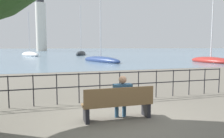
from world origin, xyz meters
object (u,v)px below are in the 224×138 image
at_px(sailboat_1, 30,55).
at_px(harbor_lighthouse, 41,24).
at_px(sailboat_0, 81,54).
at_px(sailboat_3, 211,60).
at_px(seated_person_left, 122,95).
at_px(park_bench, 118,104).
at_px(sailboat_2, 101,60).

relative_size(sailboat_1, harbor_lighthouse, 0.36).
relative_size(sailboat_0, sailboat_3, 1.26).
relative_size(seated_person_left, harbor_lighthouse, 0.04).
height_order(sailboat_0, sailboat_1, sailboat_0).
relative_size(park_bench, harbor_lighthouse, 0.07).
bearing_deg(sailboat_1, park_bench, -107.54).
xyz_separation_m(sailboat_2, sailboat_3, (12.92, -5.34, 0.00)).
distance_m(seated_person_left, sailboat_0, 46.84).
xyz_separation_m(seated_person_left, sailboat_2, (4.96, 22.49, -0.40)).
bearing_deg(sailboat_0, park_bench, -78.88).
height_order(seated_person_left, sailboat_0, sailboat_0).
height_order(sailboat_3, harbor_lighthouse, harbor_lighthouse).
relative_size(park_bench, sailboat_2, 0.20).
height_order(sailboat_0, harbor_lighthouse, harbor_lighthouse).
bearing_deg(sailboat_2, harbor_lighthouse, 77.66).
relative_size(park_bench, sailboat_3, 0.20).
bearing_deg(sailboat_3, sailboat_1, 126.57).
height_order(sailboat_1, sailboat_2, sailboat_1).
xyz_separation_m(sailboat_0, sailboat_3, (11.84, -29.30, -0.08)).
distance_m(sailboat_1, sailboat_2, 24.23).
relative_size(sailboat_1, sailboat_3, 1.02).
distance_m(park_bench, sailboat_0, 46.93).
bearing_deg(sailboat_1, sailboat_0, -14.11).
height_order(seated_person_left, harbor_lighthouse, harbor_lighthouse).
xyz_separation_m(park_bench, sailboat_1, (-5.15, 44.52, -0.13)).
distance_m(sailboat_1, sailboat_3, 35.80).
xyz_separation_m(sailboat_0, harbor_lighthouse, (-9.89, 58.01, 12.43)).
relative_size(sailboat_0, harbor_lighthouse, 0.44).
relative_size(park_bench, sailboat_1, 0.19).
relative_size(sailboat_2, sailboat_3, 0.97).
bearing_deg(sailboat_3, park_bench, -140.04).
bearing_deg(sailboat_0, harbor_lighthouse, 118.36).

